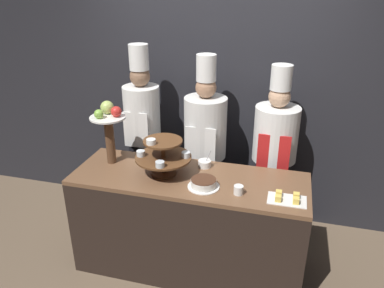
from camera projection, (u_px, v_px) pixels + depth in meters
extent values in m
cube|color=#232328|center=(216.00, 86.00, 3.73)|extent=(10.00, 0.06, 2.80)
cube|color=black|center=(189.00, 225.00, 3.23)|extent=(1.92, 0.66, 0.88)
cube|color=brown|center=(189.00, 179.00, 3.04)|extent=(1.92, 0.66, 0.03)
cylinder|color=brown|center=(164.00, 173.00, 3.08)|extent=(0.21, 0.21, 0.02)
cylinder|color=brown|center=(163.00, 157.00, 3.03)|extent=(0.04, 0.04, 0.30)
cylinder|color=brown|center=(163.00, 157.00, 3.03)|extent=(0.46, 0.46, 0.02)
cylinder|color=brown|center=(163.00, 141.00, 2.97)|extent=(0.32, 0.32, 0.02)
cylinder|color=silver|center=(141.00, 153.00, 3.03)|extent=(0.07, 0.07, 0.04)
cylinder|color=beige|center=(141.00, 154.00, 3.03)|extent=(0.06, 0.06, 0.03)
cylinder|color=silver|center=(160.00, 164.00, 2.85)|extent=(0.07, 0.07, 0.04)
cylinder|color=green|center=(160.00, 165.00, 2.85)|extent=(0.06, 0.06, 0.03)
cylinder|color=silver|center=(186.00, 155.00, 3.00)|extent=(0.07, 0.07, 0.04)
cylinder|color=gold|center=(186.00, 155.00, 3.01)|extent=(0.06, 0.06, 0.03)
cylinder|color=silver|center=(166.00, 145.00, 3.18)|extent=(0.07, 0.07, 0.04)
cylinder|color=red|center=(166.00, 145.00, 3.18)|extent=(0.06, 0.06, 0.03)
cylinder|color=white|center=(151.00, 142.00, 2.89)|extent=(0.07, 0.07, 0.04)
cylinder|color=brown|center=(110.00, 141.00, 3.20)|extent=(0.08, 0.08, 0.41)
cylinder|color=white|center=(108.00, 117.00, 3.11)|extent=(0.30, 0.30, 0.01)
sphere|color=red|center=(116.00, 112.00, 3.09)|extent=(0.09, 0.09, 0.09)
sphere|color=#ADC160|center=(107.00, 107.00, 3.15)|extent=(0.11, 0.11, 0.11)
sphere|color=#84B742|center=(99.00, 114.00, 3.05)|extent=(0.08, 0.08, 0.08)
cylinder|color=white|center=(204.00, 187.00, 2.89)|extent=(0.25, 0.25, 0.01)
cylinder|color=white|center=(204.00, 183.00, 2.87)|extent=(0.20, 0.20, 0.06)
cylinder|color=#472819|center=(204.00, 180.00, 2.86)|extent=(0.19, 0.19, 0.01)
cylinder|color=white|center=(239.00, 190.00, 2.78)|extent=(0.07, 0.07, 0.07)
cube|color=white|center=(287.00, 200.00, 2.71)|extent=(0.28, 0.17, 0.01)
cube|color=#EFCC56|center=(278.00, 198.00, 2.69)|extent=(0.04, 0.04, 0.04)
cube|color=#EFCC56|center=(296.00, 201.00, 2.66)|extent=(0.04, 0.04, 0.04)
cube|color=#EFCC56|center=(279.00, 193.00, 2.75)|extent=(0.04, 0.04, 0.04)
cube|color=#EFCC56|center=(296.00, 196.00, 2.72)|extent=(0.04, 0.04, 0.04)
cylinder|color=white|center=(205.00, 164.00, 3.19)|extent=(0.11, 0.11, 0.06)
cylinder|color=#BCBCC1|center=(208.00, 156.00, 3.15)|extent=(0.05, 0.01, 0.11)
cube|color=black|center=(146.00, 179.00, 3.93)|extent=(0.26, 0.15, 0.91)
cylinder|color=white|center=(142.00, 114.00, 3.64)|extent=(0.35, 0.35, 0.54)
cube|color=white|center=(136.00, 130.00, 3.53)|extent=(0.25, 0.01, 0.35)
sphere|color=#846047|center=(140.00, 76.00, 3.49)|extent=(0.19, 0.19, 0.19)
cylinder|color=white|center=(139.00, 57.00, 3.42)|extent=(0.18, 0.18, 0.24)
cube|color=#38332D|center=(204.00, 191.00, 3.80)|extent=(0.30, 0.17, 0.81)
cylinder|color=silver|center=(205.00, 128.00, 3.52)|extent=(0.40, 0.40, 0.58)
cube|color=white|center=(200.00, 147.00, 3.40)|extent=(0.28, 0.01, 0.37)
sphere|color=#A37556|center=(206.00, 88.00, 3.36)|extent=(0.19, 0.19, 0.19)
cylinder|color=white|center=(206.00, 68.00, 3.29)|extent=(0.18, 0.18, 0.24)
cube|color=black|center=(270.00, 198.00, 3.64)|extent=(0.30, 0.16, 0.85)
cylinder|color=white|center=(276.00, 134.00, 3.36)|extent=(0.40, 0.40, 0.50)
cube|color=red|center=(273.00, 153.00, 3.24)|extent=(0.28, 0.01, 0.32)
sphere|color=tan|center=(280.00, 97.00, 3.22)|extent=(0.19, 0.19, 0.19)
cylinder|color=white|center=(281.00, 77.00, 3.15)|extent=(0.18, 0.18, 0.21)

